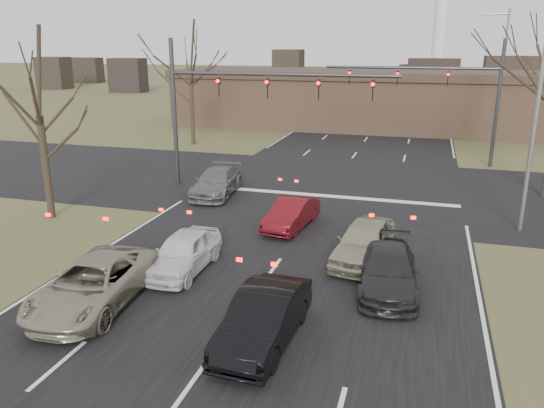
% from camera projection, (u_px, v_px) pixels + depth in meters
% --- Properties ---
extents(ground, '(360.00, 360.00, 0.00)m').
position_uv_depth(ground, '(244.00, 310.00, 15.91)').
color(ground, '#50522B').
rests_on(ground, ground).
extents(road_main, '(14.00, 300.00, 0.02)m').
position_uv_depth(road_main, '(391.00, 104.00, 71.02)').
color(road_main, black).
rests_on(road_main, ground).
extents(road_cross, '(200.00, 14.00, 0.02)m').
position_uv_depth(road_cross, '(332.00, 187.00, 29.69)').
color(road_cross, black).
rests_on(road_cross, ground).
extents(building, '(42.40, 10.40, 5.30)m').
position_uv_depth(building, '(398.00, 100.00, 49.51)').
color(building, '#866248').
rests_on(building, ground).
extents(mast_arm_near, '(12.12, 0.24, 8.00)m').
position_uv_depth(mast_arm_near, '(230.00, 96.00, 27.79)').
color(mast_arm_near, '#383A3D').
rests_on(mast_arm_near, ground).
extents(mast_arm_far, '(11.12, 0.24, 8.00)m').
position_uv_depth(mast_arm_far, '(452.00, 87.00, 33.92)').
color(mast_arm_far, '#383A3D').
rests_on(mast_arm_far, ground).
extents(streetlight_right_near, '(2.34, 0.25, 10.00)m').
position_uv_depth(streetlight_right_near, '(534.00, 99.00, 21.11)').
color(streetlight_right_near, gray).
rests_on(streetlight_right_near, ground).
extents(streetlight_right_far, '(2.34, 0.25, 10.00)m').
position_uv_depth(streetlight_right_far, '(499.00, 76.00, 36.59)').
color(streetlight_right_far, gray).
rests_on(streetlight_right_far, ground).
extents(tree_left_near, '(5.10, 5.10, 8.50)m').
position_uv_depth(tree_left_near, '(34.00, 71.00, 22.62)').
color(tree_left_near, black).
rests_on(tree_left_near, ground).
extents(tree_left_far, '(5.70, 5.70, 9.50)m').
position_uv_depth(tree_left_far, '(189.00, 49.00, 40.25)').
color(tree_left_far, black).
rests_on(tree_left_far, ground).
extents(car_silver_suv, '(2.80, 5.37, 1.44)m').
position_uv_depth(car_silver_suv, '(94.00, 283.00, 16.05)').
color(car_silver_suv, gray).
rests_on(car_silver_suv, ground).
extents(car_white_sedan, '(1.66, 4.07, 1.38)m').
position_uv_depth(car_white_sedan, '(183.00, 252.00, 18.54)').
color(car_white_sedan, silver).
rests_on(car_white_sedan, ground).
extents(car_black_hatch, '(1.71, 4.41, 1.43)m').
position_uv_depth(car_black_hatch, '(264.00, 318.00, 14.03)').
color(car_black_hatch, black).
rests_on(car_black_hatch, ground).
extents(car_charcoal_sedan, '(2.24, 4.68, 1.32)m').
position_uv_depth(car_charcoal_sedan, '(388.00, 270.00, 17.14)').
color(car_charcoal_sedan, black).
rests_on(car_charcoal_sedan, ground).
extents(car_grey_ahead, '(2.44, 4.94, 1.38)m').
position_uv_depth(car_grey_ahead, '(216.00, 182.00, 27.93)').
color(car_grey_ahead, slate).
rests_on(car_grey_ahead, ground).
extents(car_red_ahead, '(1.82, 3.98, 1.26)m').
position_uv_depth(car_red_ahead, '(291.00, 214.00, 22.93)').
color(car_red_ahead, '#580C13').
rests_on(car_red_ahead, ground).
extents(car_silver_ahead, '(2.32, 4.61, 1.51)m').
position_uv_depth(car_silver_ahead, '(364.00, 242.00, 19.34)').
color(car_silver_ahead, '#9F9B80').
rests_on(car_silver_ahead, ground).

